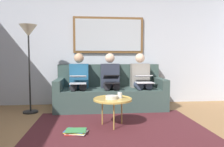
# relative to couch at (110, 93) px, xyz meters

# --- Properties ---
(wall_rear) EXTENTS (6.00, 0.12, 2.60)m
(wall_rear) POSITION_rel_couch_xyz_m (0.00, -0.48, 0.99)
(wall_rear) COLOR #B7BCC6
(wall_rear) RESTS_ON ground_plane
(area_rug) EXTENTS (2.60, 1.80, 0.01)m
(area_rug) POSITION_rel_couch_xyz_m (0.00, 1.27, -0.31)
(area_rug) COLOR #4C1E23
(area_rug) RESTS_ON ground_plane
(couch) EXTENTS (2.20, 0.90, 0.90)m
(couch) POSITION_rel_couch_xyz_m (0.00, 0.00, 0.00)
(couch) COLOR #384C47
(couch) RESTS_ON ground_plane
(framed_mirror) EXTENTS (1.56, 0.05, 0.80)m
(framed_mirror) POSITION_rel_couch_xyz_m (0.00, -0.39, 1.24)
(framed_mirror) COLOR brown
(coffee_table) EXTENTS (0.59, 0.59, 0.44)m
(coffee_table) POSITION_rel_couch_xyz_m (0.07, 1.22, 0.10)
(coffee_table) COLOR tan
(coffee_table) RESTS_ON ground_plane
(cup) EXTENTS (0.07, 0.07, 0.09)m
(cup) POSITION_rel_couch_xyz_m (-0.05, 1.18, 0.16)
(cup) COLOR silver
(cup) RESTS_ON coffee_table
(bowl) EXTENTS (0.18, 0.18, 0.05)m
(bowl) POSITION_rel_couch_xyz_m (0.09, 1.24, 0.14)
(bowl) COLOR beige
(bowl) RESTS_ON coffee_table
(person_left) EXTENTS (0.38, 0.58, 1.14)m
(person_left) POSITION_rel_couch_xyz_m (-0.64, 0.07, 0.30)
(person_left) COLOR gray
(person_left) RESTS_ON couch
(laptop_white) EXTENTS (0.34, 0.36, 0.15)m
(laptop_white) POSITION_rel_couch_xyz_m (-0.64, 0.31, 0.32)
(laptop_white) COLOR white
(person_middle) EXTENTS (0.38, 0.58, 1.14)m
(person_middle) POSITION_rel_couch_xyz_m (0.00, 0.07, 0.30)
(person_middle) COLOR #2D3342
(person_middle) RESTS_ON couch
(laptop_black) EXTENTS (0.30, 0.35, 0.16)m
(laptop_black) POSITION_rel_couch_xyz_m (0.00, 0.31, 0.31)
(laptop_black) COLOR black
(person_right) EXTENTS (0.38, 0.58, 1.14)m
(person_right) POSITION_rel_couch_xyz_m (0.64, 0.07, 0.30)
(person_right) COLOR #235B84
(person_right) RESTS_ON couch
(laptop_silver) EXTENTS (0.31, 0.37, 0.15)m
(laptop_silver) POSITION_rel_couch_xyz_m (0.64, 0.31, 0.32)
(laptop_silver) COLOR silver
(magazine_stack) EXTENTS (0.35, 0.29, 0.05)m
(magazine_stack) POSITION_rel_couch_xyz_m (0.61, 1.49, -0.28)
(magazine_stack) COLOR red
(magazine_stack) RESTS_ON ground_plane
(standing_lamp) EXTENTS (0.32, 0.32, 1.66)m
(standing_lamp) POSITION_rel_couch_xyz_m (1.55, 0.27, 1.06)
(standing_lamp) COLOR black
(standing_lamp) RESTS_ON ground_plane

